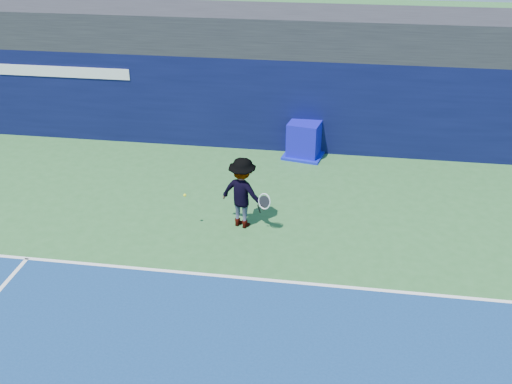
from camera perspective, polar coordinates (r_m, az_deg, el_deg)
ground at (r=10.57m, az=-4.75°, el=-18.20°), size 80.00×80.00×0.00m
baseline at (r=12.77m, az=-1.77°, el=-8.53°), size 24.00×0.10×0.01m
stadium_band at (r=19.09m, az=2.69°, el=15.91°), size 36.00×3.00×1.20m
back_wall_assembly at (r=18.70m, az=2.20°, el=8.97°), size 36.00×1.03×3.00m
equipment_cart at (r=18.30m, az=4.87°, el=5.18°), size 1.41×1.41×1.15m
tennis_player at (r=14.18m, az=-1.35°, el=-0.08°), size 1.45×1.08×1.86m
tennis_ball at (r=14.13m, az=-7.13°, el=-0.32°), size 0.07×0.07×0.07m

